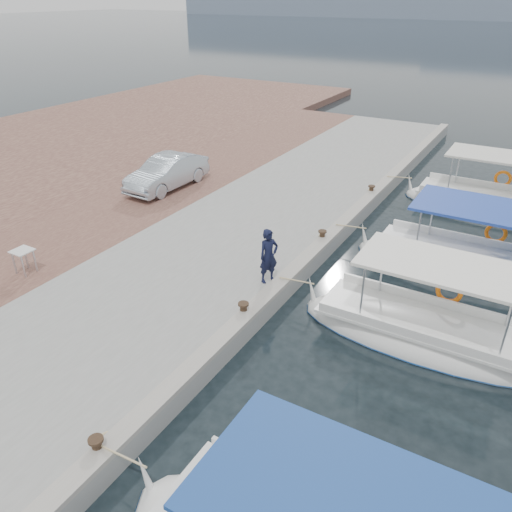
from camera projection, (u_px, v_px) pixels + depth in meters
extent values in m
plane|color=black|center=(223.00, 367.00, 11.68)|extent=(400.00, 400.00, 0.00)
cube|color=gray|center=(231.00, 246.00, 16.71)|extent=(6.00, 40.00, 0.50)
cube|color=#9B968A|center=(306.00, 257.00, 15.33)|extent=(0.44, 40.00, 0.12)
cube|color=brown|center=(120.00, 216.00, 18.93)|extent=(4.00, 40.00, 0.50)
torus|color=orange|center=(394.00, 506.00, 7.44)|extent=(0.68, 0.12, 0.68)
ellipsoid|color=white|center=(422.00, 339.00, 12.56)|extent=(6.33, 2.10, 1.30)
ellipsoid|color=#164999|center=(422.00, 339.00, 12.57)|extent=(6.36, 2.14, 0.22)
cube|color=white|center=(425.00, 322.00, 12.33)|extent=(5.19, 1.81, 0.08)
cube|color=white|center=(443.00, 266.00, 11.49)|extent=(3.80, 1.93, 0.08)
cylinder|color=silver|center=(362.00, 294.00, 11.98)|extent=(0.05, 0.05, 1.60)
torus|color=orange|center=(449.00, 292.00, 12.74)|extent=(0.68, 0.12, 0.68)
ellipsoid|color=white|center=(474.00, 273.00, 15.51)|extent=(7.46, 2.50, 1.30)
ellipsoid|color=#164999|center=(473.00, 273.00, 15.52)|extent=(7.50, 2.55, 0.22)
cube|color=white|center=(477.00, 259.00, 15.27)|extent=(6.12, 2.15, 0.08)
cube|color=#2140A9|center=(495.00, 210.00, 14.42)|extent=(4.48, 2.30, 0.08)
cylinder|color=silver|center=(418.00, 235.00, 14.93)|extent=(0.05, 0.05, 1.60)
torus|color=orange|center=(496.00, 233.00, 15.84)|extent=(0.68, 0.12, 0.68)
ellipsoid|color=white|center=(486.00, 207.00, 20.23)|extent=(6.55, 2.26, 1.30)
ellipsoid|color=#164999|center=(486.00, 208.00, 20.23)|extent=(6.58, 2.31, 0.22)
cube|color=white|center=(489.00, 196.00, 19.99)|extent=(5.37, 1.95, 0.08)
cube|color=silver|center=(503.00, 156.00, 19.15)|extent=(3.93, 2.08, 0.08)
cylinder|color=silver|center=(450.00, 177.00, 19.62)|extent=(0.05, 0.05, 1.60)
torus|color=orange|center=(503.00, 179.00, 20.47)|extent=(0.68, 0.12, 0.68)
cylinder|color=black|center=(97.00, 446.00, 8.85)|extent=(0.18, 0.18, 0.30)
cylinder|color=black|center=(96.00, 440.00, 8.78)|extent=(0.28, 0.28, 0.05)
cylinder|color=black|center=(244.00, 309.00, 12.67)|extent=(0.18, 0.18, 0.30)
cylinder|color=black|center=(243.00, 304.00, 12.60)|extent=(0.28, 0.28, 0.05)
cylinder|color=black|center=(322.00, 236.00, 16.49)|extent=(0.18, 0.18, 0.30)
cylinder|color=black|center=(323.00, 231.00, 16.42)|extent=(0.28, 0.28, 0.05)
cylinder|color=black|center=(371.00, 190.00, 20.31)|extent=(0.18, 0.18, 0.30)
cylinder|color=black|center=(372.00, 186.00, 20.24)|extent=(0.28, 0.28, 0.05)
imported|color=black|center=(269.00, 256.00, 13.83)|extent=(0.62, 0.70, 1.60)
imported|color=#ACB9C5|center=(167.00, 172.00, 20.67)|extent=(1.51, 4.05, 1.32)
cylinder|color=silver|center=(14.00, 263.00, 14.40)|extent=(0.06, 0.06, 0.70)
cylinder|color=silver|center=(23.00, 266.00, 14.22)|extent=(0.06, 0.06, 0.70)
cylinder|color=silver|center=(26.00, 257.00, 14.71)|extent=(0.06, 0.06, 0.70)
cylinder|color=silver|center=(35.00, 261.00, 14.53)|extent=(0.06, 0.06, 0.70)
cube|color=white|center=(22.00, 251.00, 14.29)|extent=(0.55, 0.55, 0.03)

